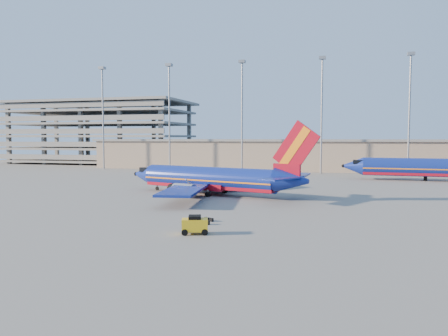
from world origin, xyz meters
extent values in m
plane|color=slate|center=(0.00, 0.00, 0.00)|extent=(220.00, 220.00, 0.00)
cube|color=gray|center=(10.00, 58.00, 4.00)|extent=(120.00, 15.00, 8.00)
cube|color=slate|center=(10.00, 58.00, 8.20)|extent=(122.00, 16.00, 0.60)
cube|color=slate|center=(-62.00, 74.00, 1.00)|extent=(60.00, 30.00, 0.70)
cube|color=slate|center=(-62.00, 74.00, 5.20)|extent=(60.00, 30.00, 0.70)
cube|color=slate|center=(-62.00, 74.00, 9.40)|extent=(60.00, 30.00, 0.70)
cube|color=slate|center=(-62.00, 74.00, 13.60)|extent=(60.00, 30.00, 0.70)
cube|color=slate|center=(-62.00, 74.00, 17.80)|extent=(60.00, 30.00, 0.70)
cube|color=slate|center=(-62.00, 74.00, 21.00)|extent=(62.00, 32.00, 0.80)
cube|color=slate|center=(-62.00, 87.00, 10.50)|extent=(1.20, 1.20, 21.00)
cylinder|color=gray|center=(-45.00, 46.00, 14.00)|extent=(0.44, 0.44, 28.00)
cube|color=gray|center=(-45.00, 46.00, 28.30)|extent=(1.60, 1.60, 0.70)
cylinder|color=gray|center=(-25.00, 46.00, 14.00)|extent=(0.44, 0.44, 28.00)
cube|color=gray|center=(-25.00, 46.00, 28.30)|extent=(1.60, 1.60, 0.70)
cylinder|color=gray|center=(-5.00, 46.00, 14.00)|extent=(0.44, 0.44, 28.00)
cube|color=gray|center=(-5.00, 46.00, 28.30)|extent=(1.60, 1.60, 0.70)
cylinder|color=gray|center=(15.00, 46.00, 14.00)|extent=(0.44, 0.44, 28.00)
cube|color=gray|center=(15.00, 46.00, 28.30)|extent=(1.60, 1.60, 0.70)
cylinder|color=gray|center=(35.00, 46.00, 14.00)|extent=(0.44, 0.44, 28.00)
cube|color=gray|center=(35.00, 46.00, 28.30)|extent=(1.60, 1.60, 0.70)
cylinder|color=navy|center=(-0.30, 1.40, 2.58)|extent=(23.05, 9.79, 3.54)
cube|color=#A30D1D|center=(-0.30, 1.40, 1.68)|extent=(22.86, 9.15, 1.24)
cube|color=orange|center=(-0.30, 1.40, 2.35)|extent=(23.06, 9.83, 0.21)
cone|color=navy|center=(-13.26, 5.16, 2.58)|extent=(4.85, 4.52, 3.54)
cube|color=black|center=(-12.07, 4.81, 3.49)|extent=(2.90, 3.03, 0.77)
cone|color=navy|center=(13.12, -2.49, 2.92)|extent=(5.77, 4.79, 3.54)
cube|color=#A30D1D|center=(12.39, -2.27, 4.21)|extent=(4.01, 1.62, 2.11)
cube|color=#A30D1D|center=(13.68, -2.64, 7.56)|extent=(6.83, 2.25, 7.64)
cube|color=orange|center=(13.49, -2.59, 7.56)|extent=(4.60, 1.69, 5.99)
cube|color=navy|center=(13.66, 0.75, 3.45)|extent=(3.31, 6.32, 0.21)
cube|color=navy|center=(11.85, -5.50, 3.45)|extent=(5.42, 6.76, 0.21)
cube|color=navy|center=(3.42, 9.09, 1.72)|extent=(13.22, 14.43, 0.34)
cube|color=navy|center=(-1.26, -7.09, 1.72)|extent=(6.77, 15.35, 0.34)
cube|color=#A30D1D|center=(0.16, 1.27, 1.29)|extent=(6.55, 5.18, 0.96)
cylinder|color=gray|center=(-0.02, 6.50, 1.10)|extent=(3.87, 2.89, 2.01)
cylinder|color=gray|center=(-2.79, -3.06, 1.10)|extent=(3.87, 2.89, 2.01)
cylinder|color=gray|center=(-10.41, 4.33, 0.53)|extent=(0.28, 0.28, 1.05)
cylinder|color=black|center=(-10.41, 4.33, 0.31)|extent=(0.65, 0.40, 0.61)
cylinder|color=black|center=(1.77, 3.39, 0.40)|extent=(0.92, 0.73, 0.80)
cylinder|color=black|center=(0.39, -1.39, 0.40)|extent=(0.92, 0.73, 0.80)
cylinder|color=navy|center=(36.75, 33.56, 2.79)|extent=(24.92, 5.10, 3.82)
cube|color=#A30D1D|center=(36.75, 33.56, 1.81)|extent=(24.88, 4.38, 1.34)
cube|color=orange|center=(36.75, 33.56, 2.53)|extent=(24.92, 5.14, 0.23)
cone|color=navy|center=(22.23, 34.32, 2.79)|extent=(4.53, 4.04, 3.82)
cube|color=black|center=(23.57, 34.25, 3.76)|extent=(2.61, 2.81, 0.83)
cylinder|color=black|center=(36.75, 33.56, 0.46)|extent=(0.76, 0.76, 0.93)
cube|color=yellow|center=(6.76, -26.10, 0.86)|extent=(2.70, 2.03, 1.14)
cube|color=black|center=(6.76, -26.10, 1.54)|extent=(1.47, 1.54, 0.40)
cylinder|color=black|center=(5.70, -25.78, 0.30)|extent=(0.63, 0.38, 0.59)
cylinder|color=black|center=(6.08, -26.98, 0.30)|extent=(0.63, 0.38, 0.59)
cylinder|color=black|center=(7.44, -25.23, 0.30)|extent=(0.63, 0.38, 0.59)
cylinder|color=black|center=(7.82, -26.43, 0.30)|extent=(0.63, 0.38, 0.59)
cube|color=black|center=(4.24, -21.08, 0.23)|extent=(0.73, 0.59, 0.45)
cube|color=black|center=(5.21, -21.71, 0.20)|extent=(0.54, 0.41, 0.41)
cube|color=black|center=(6.55, -21.59, 0.21)|extent=(0.61, 0.47, 0.42)
cube|color=black|center=(4.32, -19.98, 0.21)|extent=(0.54, 0.47, 0.41)
cube|color=black|center=(5.94, -19.74, 0.20)|extent=(0.66, 0.55, 0.39)
cube|color=black|center=(6.48, -19.88, 0.18)|extent=(0.53, 0.44, 0.37)
camera|label=1|loc=(19.76, -64.05, 8.96)|focal=35.00mm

